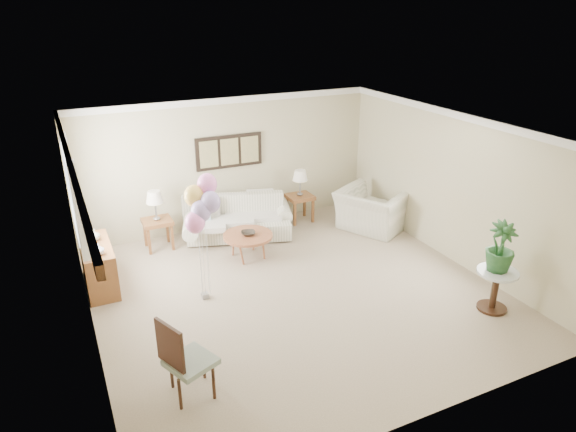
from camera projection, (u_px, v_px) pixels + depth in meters
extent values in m
plane|color=tan|center=(296.00, 292.00, 8.13)|extent=(6.00, 6.00, 0.00)
cube|color=#C0B99C|center=(229.00, 163.00, 10.13)|extent=(6.00, 0.04, 2.60)
cube|color=#C0B99C|center=(429.00, 320.00, 5.13)|extent=(6.00, 0.04, 2.60)
cube|color=#C0B99C|center=(82.00, 256.00, 6.44)|extent=(0.04, 6.00, 2.60)
cube|color=#C0B99C|center=(452.00, 187.00, 8.82)|extent=(0.04, 6.00, 2.60)
cube|color=white|center=(297.00, 131.00, 7.13)|extent=(6.00, 6.00, 0.02)
cube|color=white|center=(227.00, 100.00, 9.63)|extent=(6.00, 0.06, 0.12)
cube|color=white|center=(69.00, 160.00, 5.98)|extent=(0.06, 6.00, 0.12)
cube|color=white|center=(460.00, 116.00, 8.33)|extent=(0.06, 6.00, 0.12)
cube|color=white|center=(71.00, 192.00, 7.57)|extent=(0.04, 1.40, 1.20)
cube|color=white|center=(79.00, 211.00, 6.87)|extent=(0.10, 0.22, 1.40)
cube|color=white|center=(69.00, 176.00, 8.29)|extent=(0.10, 0.22, 1.40)
cube|color=black|center=(229.00, 151.00, 10.01)|extent=(1.35, 0.04, 0.65)
cube|color=#8C8C59|center=(209.00, 154.00, 9.82)|extent=(0.36, 0.02, 0.52)
cube|color=#8C8C59|center=(230.00, 152.00, 9.99)|extent=(0.36, 0.02, 0.52)
cube|color=#8C8C59|center=(250.00, 149.00, 10.16)|extent=(0.36, 0.02, 0.52)
cube|color=silver|center=(239.00, 228.00, 9.96)|extent=(2.12, 1.37, 0.32)
cube|color=silver|center=(233.00, 205.00, 10.07)|extent=(1.94, 0.79, 0.49)
cylinder|color=silver|center=(191.00, 226.00, 9.51)|extent=(0.52, 0.86, 0.29)
cylinder|color=silver|center=(283.00, 210.00, 10.25)|extent=(0.52, 0.86, 0.29)
cube|color=silver|center=(211.00, 224.00, 9.62)|extent=(0.71, 0.78, 0.11)
cube|color=silver|center=(239.00, 219.00, 9.84)|extent=(0.71, 0.78, 0.11)
cube|color=silver|center=(266.00, 214.00, 10.07)|extent=(0.71, 0.78, 0.11)
cube|color=#9AB6C4|center=(201.00, 213.00, 9.62)|extent=(0.34, 0.11, 0.34)
cube|color=gold|center=(266.00, 202.00, 10.14)|extent=(0.34, 0.11, 0.34)
cube|color=#3A2218|center=(274.00, 204.00, 10.17)|extent=(0.30, 0.09, 0.30)
cube|color=silver|center=(239.00, 236.00, 10.03)|extent=(1.79, 0.72, 0.04)
cube|color=brown|center=(157.00, 222.00, 9.38)|extent=(0.52, 0.48, 0.08)
cube|color=brown|center=(149.00, 242.00, 9.25)|extent=(0.05, 0.05, 0.50)
cube|color=brown|center=(172.00, 238.00, 9.41)|extent=(0.05, 0.05, 0.50)
cube|color=brown|center=(145.00, 234.00, 9.56)|extent=(0.05, 0.05, 0.50)
cube|color=brown|center=(168.00, 230.00, 9.73)|extent=(0.05, 0.05, 0.50)
cube|color=brown|center=(300.00, 197.00, 10.58)|extent=(0.52, 0.47, 0.08)
cube|color=brown|center=(295.00, 214.00, 10.45)|extent=(0.05, 0.05, 0.49)
cube|color=brown|center=(313.00, 211.00, 10.62)|extent=(0.05, 0.05, 0.49)
cube|color=brown|center=(287.00, 208.00, 10.77)|extent=(0.05, 0.05, 0.49)
cube|color=brown|center=(305.00, 205.00, 10.93)|extent=(0.05, 0.05, 0.49)
cylinder|color=gray|center=(157.00, 218.00, 9.35)|extent=(0.13, 0.13, 0.06)
cylinder|color=gray|center=(156.00, 210.00, 9.29)|extent=(0.04, 0.04, 0.28)
cone|color=silver|center=(154.00, 197.00, 9.19)|extent=(0.32, 0.32, 0.22)
cylinder|color=gray|center=(300.00, 194.00, 10.56)|extent=(0.13, 0.13, 0.05)
cylinder|color=gray|center=(300.00, 187.00, 10.50)|extent=(0.04, 0.04, 0.27)
cone|color=silver|center=(300.00, 175.00, 10.40)|extent=(0.31, 0.31, 0.22)
cylinder|color=#91583B|center=(248.00, 236.00, 9.08)|extent=(0.89, 0.89, 0.05)
cylinder|color=#91583B|center=(255.00, 240.00, 9.42)|extent=(0.04, 0.04, 0.40)
cylinder|color=#91583B|center=(233.00, 245.00, 9.25)|extent=(0.04, 0.04, 0.40)
cylinder|color=#91583B|center=(241.00, 254.00, 8.91)|extent=(0.04, 0.04, 0.40)
cylinder|color=#91583B|center=(264.00, 250.00, 9.07)|extent=(0.04, 0.04, 0.40)
imported|color=black|center=(248.00, 233.00, 9.04)|extent=(0.32, 0.32, 0.06)
imported|color=silver|center=(372.00, 210.00, 10.24)|extent=(1.54, 1.61, 0.81)
cylinder|color=silver|center=(498.00, 272.00, 7.44)|extent=(0.59, 0.59, 0.04)
cylinder|color=black|center=(494.00, 291.00, 7.56)|extent=(0.10, 0.10, 0.59)
cylinder|color=black|center=(491.00, 309.00, 7.68)|extent=(0.44, 0.44, 0.01)
imported|color=#1E4E25|center=(501.00, 247.00, 7.31)|extent=(0.51, 0.51, 0.75)
cube|color=gray|center=(191.00, 362.00, 5.86)|extent=(0.64, 0.64, 0.07)
cylinder|color=black|center=(180.00, 394.00, 5.71)|extent=(0.04, 0.04, 0.41)
cylinder|color=black|center=(214.00, 384.00, 5.87)|extent=(0.04, 0.04, 0.41)
cylinder|color=black|center=(172.00, 373.00, 6.04)|extent=(0.04, 0.04, 0.41)
cylinder|color=black|center=(204.00, 364.00, 6.19)|extent=(0.04, 0.04, 0.41)
cube|color=black|center=(170.00, 346.00, 5.66)|extent=(0.22, 0.45, 0.54)
cube|color=brown|center=(99.00, 266.00, 8.15)|extent=(0.45, 1.20, 0.74)
cube|color=black|center=(101.00, 274.00, 7.90)|extent=(0.46, 0.02, 0.70)
cube|color=black|center=(97.00, 258.00, 8.40)|extent=(0.46, 0.02, 0.70)
imported|color=white|center=(99.00, 249.00, 7.67)|extent=(0.17, 0.17, 0.17)
imported|color=beige|center=(94.00, 235.00, 8.14)|extent=(0.18, 0.18, 0.18)
cube|color=gray|center=(205.00, 296.00, 7.95)|extent=(0.10, 0.10, 0.08)
ellipsoid|color=#FF80D4|center=(195.00, 222.00, 7.29)|extent=(0.29, 0.29, 0.33)
cylinder|color=silver|center=(200.00, 264.00, 7.64)|extent=(0.01, 0.01, 1.10)
ellipsoid|color=#AC93DB|center=(210.00, 202.00, 7.32)|extent=(0.29, 0.29, 0.33)
cylinder|color=silver|center=(208.00, 254.00, 7.66)|extent=(0.01, 0.01, 1.36)
ellipsoid|color=#FFCE57|center=(194.00, 196.00, 7.37)|extent=(0.29, 0.29, 0.33)
cylinder|color=silver|center=(200.00, 251.00, 7.68)|extent=(0.01, 0.01, 1.42)
ellipsoid|color=#FF80D4|center=(207.00, 184.00, 7.42)|extent=(0.29, 0.29, 0.33)
cylinder|color=silver|center=(206.00, 246.00, 7.71)|extent=(0.01, 0.01, 1.56)
ellipsoid|color=#AC93DB|center=(201.00, 211.00, 7.31)|extent=(0.29, 0.29, 0.33)
cylinder|color=silver|center=(203.00, 259.00, 7.65)|extent=(0.01, 0.01, 1.24)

